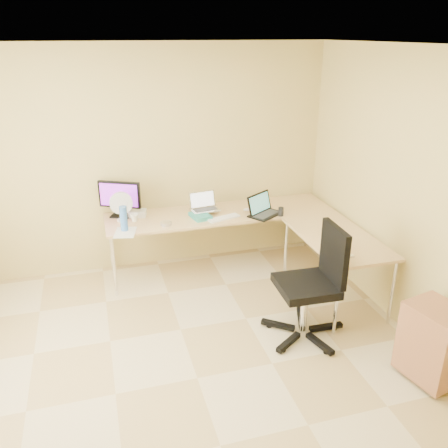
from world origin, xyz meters
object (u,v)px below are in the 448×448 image
object	(u,v)px
desk_return	(334,268)
keyboard	(224,218)
desk_main	(221,241)
mug	(134,218)
laptop_center	(205,202)
cabinet	(434,342)
laptop_black	(266,205)
desk_fan	(121,207)
office_chair	(306,289)
monitor	(120,199)
laptop_return	(338,245)
water_bottle	(124,219)

from	to	relation	value
desk_return	keyboard	distance (m)	1.33
desk_main	mug	world-z (taller)	mug
laptop_center	cabinet	xyz separation A→B (m)	(1.31, -2.39, -0.52)
laptop_center	laptop_black	bearing A→B (deg)	-27.67
desk_return	cabinet	world-z (taller)	desk_return
laptop_center	laptop_black	xyz separation A→B (m)	(0.66, -0.24, -0.02)
desk_fan	mug	bearing A→B (deg)	-22.66
office_chair	cabinet	xyz separation A→B (m)	(0.74, -0.85, -0.14)
monitor	keyboard	xyz separation A→B (m)	(1.11, -0.40, -0.20)
desk_fan	laptop_return	world-z (taller)	desk_fan
laptop_center	water_bottle	distance (m)	0.97
keyboard	cabinet	world-z (taller)	keyboard
laptop_center	laptop_return	distance (m)	1.68
desk_return	cabinet	distance (m)	1.39
monitor	laptop_return	xyz separation A→B (m)	(1.89, -1.58, -0.11)
laptop_return	office_chair	size ratio (longest dim) A/B	0.26
desk_return	mug	xyz separation A→B (m)	(-1.97, 1.00, 0.41)
monitor	office_chair	distance (m)	2.34
water_bottle	laptop_return	xyz separation A→B (m)	(1.89, -1.14, -0.04)
cabinet	office_chair	bearing A→B (deg)	118.85
laptop_center	office_chair	distance (m)	1.68
keyboard	mug	distance (m)	1.00
mug	desk_fan	distance (m)	0.18
desk_main	water_bottle	distance (m)	1.26
desk_main	office_chair	size ratio (longest dim) A/B	2.40
desk_return	laptop_center	xyz separation A→B (m)	(-1.16, 1.01, 0.51)
laptop_black	keyboard	size ratio (longest dim) A/B	1.01
desk_main	monitor	xyz separation A→B (m)	(-1.13, 0.20, 0.57)
laptop_center	keyboard	distance (m)	0.30
laptop_black	mug	size ratio (longest dim) A/B	4.16
desk_return	cabinet	bearing A→B (deg)	-83.79
mug	laptop_return	xyz separation A→B (m)	(1.76, -1.38, 0.05)
desk_main	monitor	distance (m)	1.28
keyboard	mug	world-z (taller)	mug
laptop_center	laptop_black	size ratio (longest dim) A/B	0.82
desk_return	monitor	size ratio (longest dim) A/B	2.67
monitor	desk_fan	bearing A→B (deg)	-63.55
desk_main	mug	distance (m)	1.08
water_bottle	desk_fan	distance (m)	0.29
laptop_black	water_bottle	bearing A→B (deg)	147.31
desk_main	desk_fan	distance (m)	1.24
desk_return	water_bottle	distance (m)	2.29
laptop_center	desk_fan	world-z (taller)	desk_fan
desk_main	cabinet	world-z (taller)	desk_main
mug	cabinet	distance (m)	3.21
monitor	laptop_center	world-z (taller)	monitor
cabinet	mug	bearing A→B (deg)	119.33
laptop_black	office_chair	bearing A→B (deg)	-127.15
office_chair	laptop_black	bearing A→B (deg)	88.28
laptop_black	cabinet	world-z (taller)	laptop_black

